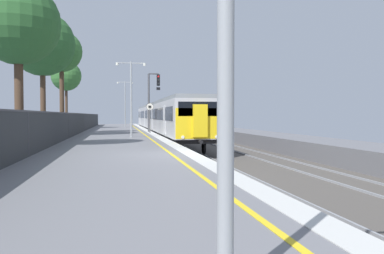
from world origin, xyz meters
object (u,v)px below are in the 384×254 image
platform_lamp_mid (131,92)px  background_tree_right (19,26)px  speed_limit_sign (150,114)px  background_tree_centre (43,46)px  platform_lamp_far (125,100)px  signal_gantry (152,95)px  commuter_train_at_platform (162,117)px  background_tree_left (66,77)px  background_tree_back (61,53)px

platform_lamp_mid → background_tree_right: (-5.15, -8.12, 2.39)m
speed_limit_sign → background_tree_centre: background_tree_centre is taller
platform_lamp_far → background_tree_centre: size_ratio=0.67×
speed_limit_sign → signal_gantry: bearing=81.8°
background_tree_centre → background_tree_right: size_ratio=1.16×
commuter_train_at_platform → background_tree_right: background_tree_right is taller
commuter_train_at_platform → background_tree_left: bearing=154.8°
background_tree_right → commuter_train_at_platform: bearing=68.8°
background_tree_right → platform_lamp_far: bearing=80.9°
background_tree_centre → background_tree_right: 10.17m
background_tree_left → background_tree_back: (1.25, -12.77, 0.71)m
platform_lamp_far → background_tree_right: (-5.15, -32.12, 2.04)m
signal_gantry → background_tree_right: size_ratio=0.70×
background_tree_left → background_tree_right: 27.29m
commuter_train_at_platform → background_tree_centre: size_ratio=4.68×
speed_limit_sign → background_tree_left: background_tree_left is taller
speed_limit_sign → background_tree_back: (-7.01, 0.31, 4.85)m
speed_limit_sign → background_tree_centre: (-7.61, -4.06, 4.68)m
signal_gantry → background_tree_left: size_ratio=0.70×
background_tree_left → background_tree_centre: size_ratio=0.87×
background_tree_centre → commuter_train_at_platform: bearing=52.6°
signal_gantry → speed_limit_sign: size_ratio=2.11×
speed_limit_sign → platform_lamp_mid: (-1.71, -6.05, 1.44)m
platform_lamp_far → background_tree_right: 32.60m
platform_lamp_mid → background_tree_right: bearing=-122.4°
speed_limit_sign → platform_lamp_far: 18.12m
signal_gantry → background_tree_left: (-8.62, 10.53, 2.48)m
signal_gantry → background_tree_back: 8.34m
speed_limit_sign → platform_lamp_mid: 6.45m
background_tree_left → background_tree_back: 12.85m
platform_lamp_far → platform_lamp_mid: bearing=-90.0°
signal_gantry → background_tree_centre: background_tree_centre is taller
platform_lamp_far → commuter_train_at_platform: bearing=-69.8°
speed_limit_sign → background_tree_back: size_ratio=0.30×
speed_limit_sign → background_tree_left: size_ratio=0.33×
speed_limit_sign → platform_lamp_far: (-1.71, 17.95, 1.79)m
platform_lamp_mid → background_tree_centre: size_ratio=0.59×
platform_lamp_mid → background_tree_back: (-5.30, 6.36, 3.42)m
background_tree_back → background_tree_left: bearing=95.6°
commuter_train_at_platform → platform_lamp_far: bearing=110.2°
signal_gantry → background_tree_centre: bearing=-140.4°
background_tree_back → platform_lamp_far: bearing=73.3°
signal_gantry → background_tree_centre: (-7.97, -6.60, 3.02)m
platform_lamp_mid → background_tree_centre: (-5.90, 1.99, 3.24)m
platform_lamp_mid → platform_lamp_far: size_ratio=0.88×
commuter_train_at_platform → speed_limit_sign: bearing=-102.5°
signal_gantry → speed_limit_sign: bearing=-98.2°
speed_limit_sign → background_tree_left: bearing=122.3°
background_tree_centre → platform_lamp_mid: bearing=-18.6°
background_tree_left → platform_lamp_mid: bearing=-71.1°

